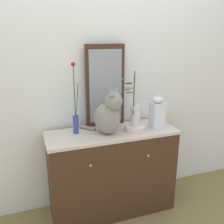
{
  "coord_description": "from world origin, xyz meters",
  "views": [
    {
      "loc": [
        -0.67,
        -1.92,
        1.61
      ],
      "look_at": [
        0.0,
        0.0,
        0.98
      ],
      "focal_mm": 39.69,
      "sensor_mm": 36.0,
      "label": 1
    }
  ],
  "objects": [
    {
      "name": "vase_glass_clear",
      "position": [
        0.2,
        -0.04,
        0.96
      ],
      "size": [
        0.18,
        0.12,
        0.48
      ],
      "color": "silver",
      "rests_on": "bowl_porcelain"
    },
    {
      "name": "ground_plane",
      "position": [
        0.0,
        0.0,
        0.0
      ],
      "size": [
        6.0,
        6.0,
        0.0
      ],
      "primitive_type": "plane",
      "color": "olive"
    },
    {
      "name": "jar_lidded_porcelain",
      "position": [
        0.41,
        -0.05,
        0.95
      ],
      "size": [
        0.11,
        0.11,
        0.32
      ],
      "color": "white",
      "rests_on": "sideboard"
    },
    {
      "name": "cat_sitting",
      "position": [
        -0.05,
        -0.04,
        0.98
      ],
      "size": [
        0.35,
        0.36,
        0.42
      ],
      "color": "gray",
      "rests_on": "sideboard"
    },
    {
      "name": "sideboard",
      "position": [
        0.0,
        -0.0,
        0.4
      ],
      "size": [
        1.16,
        0.43,
        0.8
      ],
      "color": "#3F2919",
      "rests_on": "ground_plane"
    },
    {
      "name": "mirror_leaning",
      "position": [
        0.0,
        0.18,
        1.17
      ],
      "size": [
        0.36,
        0.03,
        0.74
      ],
      "color": "#402719",
      "rests_on": "sideboard"
    },
    {
      "name": "vase_slim_green",
      "position": [
        -0.31,
        0.07,
        0.96
      ],
      "size": [
        0.06,
        0.05,
        0.61
      ],
      "color": "#344894",
      "rests_on": "sideboard"
    },
    {
      "name": "wall_back",
      "position": [
        0.0,
        0.28,
        1.3
      ],
      "size": [
        4.4,
        0.08,
        2.6
      ],
      "primitive_type": "cube",
      "color": "white",
      "rests_on": "ground_plane"
    },
    {
      "name": "bowl_porcelain",
      "position": [
        0.2,
        -0.04,
        0.83
      ],
      "size": [
        0.19,
        0.19,
        0.05
      ],
      "primitive_type": "cylinder",
      "color": "silver",
      "rests_on": "sideboard"
    }
  ]
}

